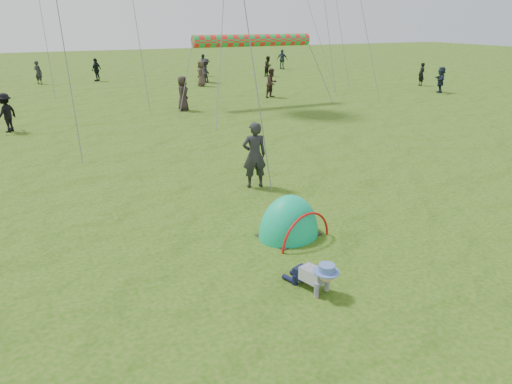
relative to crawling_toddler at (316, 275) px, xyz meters
name	(u,v)px	position (x,y,z in m)	size (l,w,h in m)	color
ground	(383,286)	(1.17, -0.41, -0.31)	(140.00, 140.00, 0.00)	#1E4C09
crawling_toddler	(316,275)	(0.00, 0.00, 0.00)	(0.56, 0.81, 0.62)	black
popup_tent	(289,235)	(0.63, 2.13, -0.31)	(1.45, 1.19, 1.87)	#0C9B9D
standing_adult	(254,155)	(1.24, 5.30, 0.63)	(0.68, 0.45, 1.88)	black
crowd_person_0	(421,74)	(20.79, 19.47, 0.49)	(0.58, 0.38, 1.59)	black
crowd_person_1	(272,83)	(8.77, 19.28, 0.55)	(0.84, 0.65, 1.72)	#332421
crowd_person_2	(97,70)	(0.05, 31.77, 0.55)	(1.00, 0.42, 1.71)	black
crowd_person_3	(206,71)	(7.37, 27.42, 0.57)	(1.13, 0.65, 1.76)	black
crowd_person_4	(201,73)	(6.46, 25.78, 0.57)	(0.86, 0.56, 1.77)	#41332C
crowd_person_5	(441,80)	(19.55, 16.45, 0.51)	(1.51, 0.48, 1.63)	#18212D
crowd_person_7	(203,71)	(7.33, 27.94, 0.52)	(0.81, 0.63, 1.66)	#3A2623
crowd_person_8	(282,59)	(17.11, 33.73, 0.59)	(1.05, 0.44, 1.80)	#27363F
crowd_person_9	(6,113)	(-5.43, 15.82, 0.50)	(1.05, 0.60, 1.63)	black
crowd_person_10	(183,94)	(2.68, 17.39, 0.57)	(0.86, 0.56, 1.76)	#2B221F
crowd_person_12	(38,73)	(-4.02, 31.77, 0.52)	(0.61, 0.40, 1.66)	black
crowd_person_13	(268,66)	(13.40, 29.17, 0.50)	(0.79, 0.61, 1.62)	black
crowd_person_14	(203,65)	(8.52, 31.52, 0.58)	(1.04, 0.43, 1.77)	#1F2A33
rainbow_tube_kite	(253,40)	(6.71, 17.48, 3.11)	(0.64, 0.64, 6.67)	red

